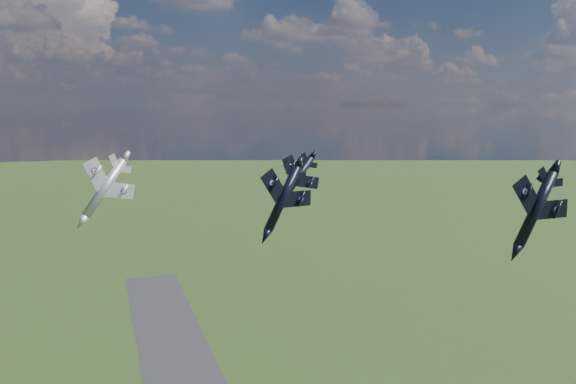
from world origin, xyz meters
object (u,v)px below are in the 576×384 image
object	(u,v)px
jet_right_navy	(536,209)
jet_left_silver	(105,188)
jet_high_navy	(297,179)
jet_lead_navy	(283,198)

from	to	relation	value
jet_right_navy	jet_left_silver	xyz separation A→B (m)	(-47.29, 42.87, -1.23)
jet_right_navy	jet_high_navy	size ratio (longest dim) A/B	0.97
jet_lead_navy	jet_right_navy	size ratio (longest dim) A/B	1.24
jet_right_navy	jet_high_navy	distance (m)	46.52
jet_lead_navy	jet_left_silver	distance (m)	29.03
jet_lead_navy	jet_high_navy	size ratio (longest dim) A/B	1.21
jet_right_navy	jet_high_navy	world-z (taller)	jet_right_navy
jet_lead_navy	jet_left_silver	world-z (taller)	jet_left_silver
jet_lead_navy	jet_high_navy	distance (m)	9.88
jet_lead_navy	jet_high_navy	bearing A→B (deg)	43.69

